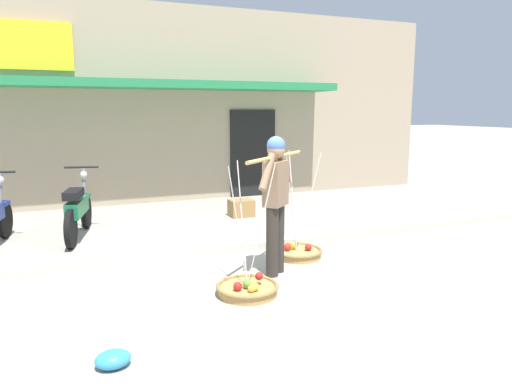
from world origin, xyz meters
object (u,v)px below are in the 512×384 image
(fruit_vendor, at_px, (276,196))
(fruit_basket_right_side, at_px, (297,252))
(motorcycle_second_in_row, at_px, (78,210))
(fruit_basket_left_side, at_px, (247,288))
(plastic_litter_bag, at_px, (113,359))
(wooden_crate, at_px, (241,208))

(fruit_vendor, distance_m, fruit_basket_right_side, 1.17)
(fruit_basket_right_side, height_order, motorcycle_second_in_row, fruit_basket_right_side)
(fruit_basket_left_side, relative_size, plastic_litter_bag, 5.18)
(fruit_vendor, height_order, fruit_basket_left_side, fruit_vendor)
(fruit_basket_right_side, bearing_deg, plastic_litter_bag, -143.07)
(fruit_basket_right_side, bearing_deg, wooden_crate, 86.63)
(fruit_basket_left_side, xyz_separation_m, fruit_basket_right_side, (1.11, 0.99, -0.00))
(fruit_vendor, bearing_deg, fruit_basket_left_side, -138.29)
(fruit_basket_left_side, distance_m, plastic_litter_bag, 1.80)
(wooden_crate, bearing_deg, fruit_vendor, -102.82)
(motorcycle_second_in_row, height_order, plastic_litter_bag, motorcycle_second_in_row)
(fruit_vendor, bearing_deg, fruit_basket_right_side, 41.51)
(fruit_basket_left_side, height_order, fruit_basket_right_side, same)
(fruit_vendor, xyz_separation_m, fruit_basket_right_side, (0.56, 0.49, -0.90))
(motorcycle_second_in_row, bearing_deg, fruit_basket_right_side, -38.39)
(fruit_vendor, xyz_separation_m, motorcycle_second_in_row, (-2.19, 2.67, -0.52))
(fruit_vendor, distance_m, motorcycle_second_in_row, 3.49)
(wooden_crate, bearing_deg, fruit_basket_left_side, -109.29)
(fruit_basket_right_side, distance_m, plastic_litter_bag, 3.29)
(fruit_basket_left_side, bearing_deg, motorcycle_second_in_row, 117.27)
(fruit_vendor, distance_m, fruit_basket_left_side, 1.17)
(motorcycle_second_in_row, relative_size, plastic_litter_bag, 6.41)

